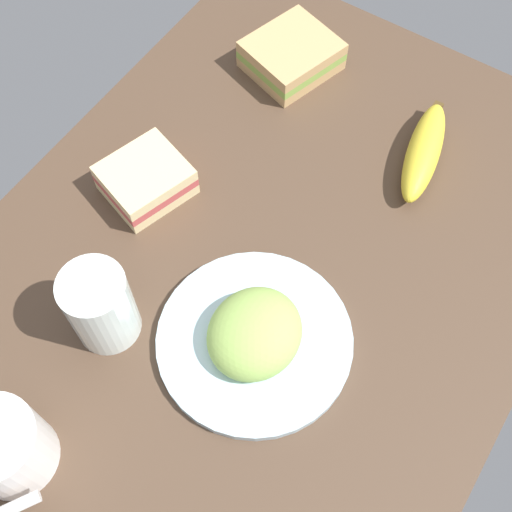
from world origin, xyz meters
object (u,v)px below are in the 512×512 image
sandwich_main (146,180)px  banana (424,151)px  coffee_mug_black (4,448)px  sandwich_side (291,55)px  glass_of_milk (101,308)px  plate_of_food (255,337)px

sandwich_main → banana: 35.17cm
banana → coffee_mug_black: bearing=162.7°
sandwich_side → glass_of_milk: (-44.60, -3.61, 2.63)cm
coffee_mug_black → glass_of_milk: glass_of_milk is taller
sandwich_side → banana: bearing=-101.8°
sandwich_side → coffee_mug_black: bearing=-175.3°
sandwich_main → sandwich_side: same height
plate_of_food → coffee_mug_black: bearing=150.6°
sandwich_side → banana: sandwich_side is taller
plate_of_food → sandwich_main: plate_of_food is taller
coffee_mug_black → banana: coffee_mug_black is taller
plate_of_food → sandwich_main: bearing=66.6°
coffee_mug_black → sandwich_main: size_ratio=0.91×
sandwich_side → sandwich_main: bearing=171.6°
coffee_mug_black → sandwich_main: (33.60, 9.09, -2.31)cm
coffee_mug_black → glass_of_milk: size_ratio=1.04×
plate_of_food → coffee_mug_black: 27.50cm
coffee_mug_black → sandwich_side: (61.19, 5.04, -2.31)cm
glass_of_milk → banana: size_ratio=0.63×
coffee_mug_black → banana: size_ratio=0.65×
plate_of_food → glass_of_milk: bearing=116.0°
coffee_mug_black → sandwich_side: coffee_mug_black is taller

